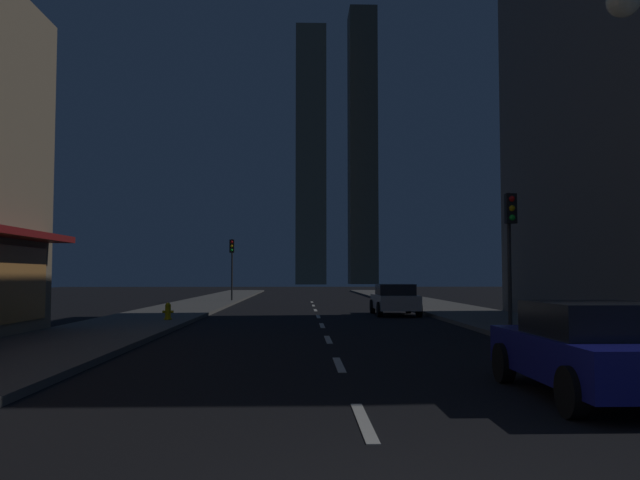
% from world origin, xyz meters
% --- Properties ---
extents(ground_plane, '(78.00, 136.00, 0.10)m').
position_xyz_m(ground_plane, '(0.00, 32.00, -0.05)').
color(ground_plane, black).
extents(sidewalk_right, '(4.00, 76.00, 0.15)m').
position_xyz_m(sidewalk_right, '(7.00, 32.00, 0.07)').
color(sidewalk_right, '#605E59').
rests_on(sidewalk_right, ground).
extents(sidewalk_left, '(4.00, 76.00, 0.15)m').
position_xyz_m(sidewalk_left, '(-7.00, 32.00, 0.07)').
color(sidewalk_left, '#605E59').
rests_on(sidewalk_left, ground).
extents(lane_marking_center, '(0.16, 43.80, 0.01)m').
position_xyz_m(lane_marking_center, '(0.00, 18.80, 0.01)').
color(lane_marking_center, silver).
rests_on(lane_marking_center, ground).
extents(skyscraper_distant_tall, '(6.33, 8.36, 54.25)m').
position_xyz_m(skyscraper_distant_tall, '(1.35, 129.96, 27.12)').
color(skyscraper_distant_tall, '#645F4B').
rests_on(skyscraper_distant_tall, ground).
extents(skyscraper_distant_mid, '(5.93, 8.29, 60.15)m').
position_xyz_m(skyscraper_distant_mid, '(12.76, 134.24, 30.07)').
color(skyscraper_distant_mid, '#4B4738').
rests_on(skyscraper_distant_mid, ground).
extents(car_parked_near, '(1.98, 4.24, 1.45)m').
position_xyz_m(car_parked_near, '(3.60, 4.66, 0.74)').
color(car_parked_near, navy).
rests_on(car_parked_near, ground).
extents(car_parked_far, '(1.98, 4.24, 1.45)m').
position_xyz_m(car_parked_far, '(3.60, 24.94, 0.74)').
color(car_parked_far, silver).
rests_on(car_parked_far, ground).
extents(fire_hydrant_far_left, '(0.42, 0.30, 0.65)m').
position_xyz_m(fire_hydrant_far_left, '(-5.90, 20.03, 0.45)').
color(fire_hydrant_far_left, gold).
rests_on(fire_hydrant_far_left, sidewalk_left).
extents(traffic_light_near_right, '(0.32, 0.48, 4.20)m').
position_xyz_m(traffic_light_near_right, '(5.50, 14.06, 3.19)').
color(traffic_light_near_right, '#2D2D2D').
rests_on(traffic_light_near_right, sidewalk_right).
extents(traffic_light_far_left, '(0.32, 0.48, 4.20)m').
position_xyz_m(traffic_light_far_left, '(-5.50, 39.25, 3.19)').
color(traffic_light_far_left, '#2D2D2D').
rests_on(traffic_light_far_left, sidewalk_left).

